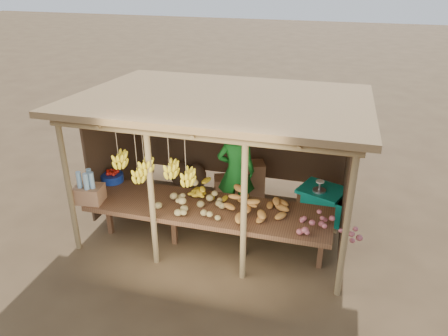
# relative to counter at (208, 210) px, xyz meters

# --- Properties ---
(ground) EXTENTS (60.00, 60.00, 0.00)m
(ground) POSITION_rel_counter_xyz_m (-0.00, 0.95, -0.74)
(ground) COLOR brown
(ground) RESTS_ON ground
(stall_structure) EXTENTS (4.70, 3.50, 2.43)m
(stall_structure) POSITION_rel_counter_xyz_m (-0.07, 0.99, 1.18)
(stall_structure) COLOR olive
(stall_structure) RESTS_ON ground
(counter) EXTENTS (3.90, 1.05, 0.80)m
(counter) POSITION_rel_counter_xyz_m (0.00, 0.00, 0.00)
(counter) COLOR brown
(counter) RESTS_ON ground
(potato_heap) EXTENTS (1.06, 0.66, 0.37)m
(potato_heap) POSITION_rel_counter_xyz_m (-0.23, -0.13, 0.25)
(potato_heap) COLOR tan
(potato_heap) RESTS_ON counter
(sweet_potato_heap) EXTENTS (1.31, 1.02, 0.36)m
(sweet_potato_heap) POSITION_rel_counter_xyz_m (0.62, -0.00, 0.24)
(sweet_potato_heap) COLOR #C47E32
(sweet_potato_heap) RESTS_ON counter
(onion_heap) EXTENTS (1.01, 0.84, 0.36)m
(onion_heap) POSITION_rel_counter_xyz_m (1.90, -0.24, 0.24)
(onion_heap) COLOR #B3575C
(onion_heap) RESTS_ON counter
(banana_pile) EXTENTS (0.71, 0.46, 0.35)m
(banana_pile) POSITION_rel_counter_xyz_m (-0.03, 0.35, 0.24)
(banana_pile) COLOR yellow
(banana_pile) RESTS_ON counter
(tomato_basin) EXTENTS (0.39, 0.39, 0.21)m
(tomato_basin) POSITION_rel_counter_xyz_m (-1.90, 0.41, 0.15)
(tomato_basin) COLOR navy
(tomato_basin) RESTS_ON counter
(bottle_box) EXTENTS (0.47, 0.39, 0.55)m
(bottle_box) POSITION_rel_counter_xyz_m (-1.90, -0.33, 0.27)
(bottle_box) COLOR #9A6745
(bottle_box) RESTS_ON counter
(vendor) EXTENTS (0.75, 0.57, 1.86)m
(vendor) POSITION_rel_counter_xyz_m (0.18, 1.10, 0.19)
(vendor) COLOR #1B7A24
(vendor) RESTS_ON ground
(tarp_crate) EXTENTS (0.95, 0.89, 0.91)m
(tarp_crate) POSITION_rel_counter_xyz_m (1.70, 1.30, -0.37)
(tarp_crate) COLOR brown
(tarp_crate) RESTS_ON ground
(carton_stack) EXTENTS (1.08, 0.50, 0.75)m
(carton_stack) POSITION_rel_counter_xyz_m (0.15, 1.87, -0.41)
(carton_stack) COLOR #9A6745
(carton_stack) RESTS_ON ground
(burlap_sacks) EXTENTS (0.79, 0.42, 0.56)m
(burlap_sacks) POSITION_rel_counter_xyz_m (-1.12, 2.14, -0.49)
(burlap_sacks) COLOR #493322
(burlap_sacks) RESTS_ON ground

